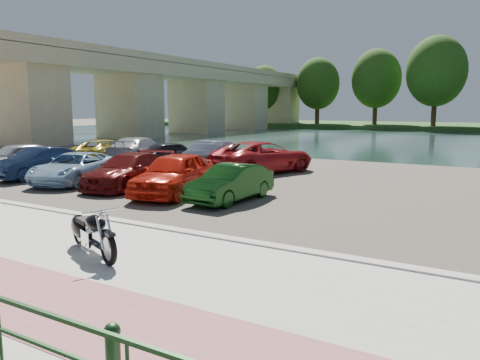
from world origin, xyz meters
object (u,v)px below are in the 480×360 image
object	(u,v)px
motorcycle	(89,231)
car_0	(17,158)
car_2	(75,168)
car_1	(39,163)

from	to	relation	value
motorcycle	car_0	world-z (taller)	car_0
car_0	car_2	xyz separation A→B (m)	(4.83, -0.66, -0.10)
motorcycle	car_2	xyz separation A→B (m)	(-8.04, 6.51, 0.11)
car_2	motorcycle	bearing A→B (deg)	-54.46
motorcycle	car_0	distance (m)	14.74
motorcycle	car_1	world-z (taller)	car_1
car_2	car_1	bearing A→B (deg)	161.38
car_0	car_1	distance (m)	2.42
car_0	car_1	size ratio (longest dim) A/B	1.04
car_0	car_2	size ratio (longest dim) A/B	0.94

